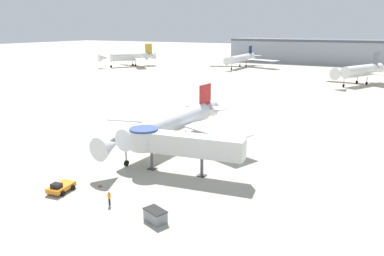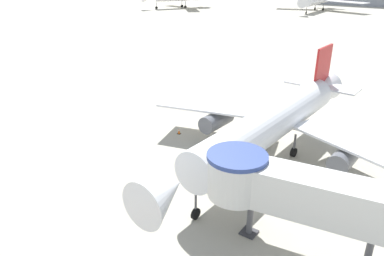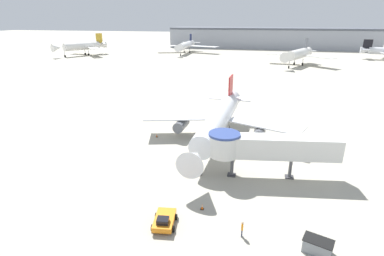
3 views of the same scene
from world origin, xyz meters
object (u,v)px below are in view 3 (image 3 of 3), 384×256
(traffic_cone_port_wing, at_px, (157,135))
(pushback_tug_orange, at_px, (164,220))
(traffic_cone_near_nose, at_px, (202,207))
(background_jet_gold_tail, at_px, (83,46))
(jet_bridge, at_px, (263,146))
(background_jet_gray_tail, at_px, (298,54))
(main_airplane, at_px, (219,120))
(service_container_gray, at_px, (318,246))
(ground_crew_marshaller, at_px, (242,228))
(background_jet_navy_tail, at_px, (186,45))

(traffic_cone_port_wing, bearing_deg, pushback_tug_orange, -69.15)
(traffic_cone_near_nose, relative_size, background_jet_gold_tail, 0.02)
(pushback_tug_orange, distance_m, background_jet_gold_tail, 156.58)
(jet_bridge, bearing_deg, traffic_cone_near_nose, -133.51)
(background_jet_gray_tail, bearing_deg, main_airplane, -78.47)
(service_container_gray, bearing_deg, traffic_cone_near_nose, 160.35)
(ground_crew_marshaller, xyz_separation_m, background_jet_navy_tail, (-42.97, 152.41, 3.53))
(jet_bridge, relative_size, traffic_cone_port_wing, 25.84)
(traffic_cone_port_wing, relative_size, ground_crew_marshaller, 0.38)
(background_jet_gold_tail, xyz_separation_m, background_jet_navy_tail, (53.12, 23.23, -0.50))
(main_airplane, distance_m, ground_crew_marshaller, 23.68)
(traffic_cone_near_nose, bearing_deg, background_jet_navy_tail, 104.46)
(traffic_cone_near_nose, bearing_deg, jet_bridge, 54.94)
(ground_crew_marshaller, bearing_deg, traffic_cone_port_wing, 34.89)
(ground_crew_marshaller, bearing_deg, service_container_gray, -95.96)
(service_container_gray, bearing_deg, background_jet_navy_tail, 108.01)
(background_jet_gray_tail, bearing_deg, background_jet_gold_tail, -162.12)
(pushback_tug_orange, distance_m, background_jet_navy_tail, 156.52)
(jet_bridge, bearing_deg, background_jet_navy_tail, 99.25)
(background_jet_gray_tail, bearing_deg, pushback_tug_orange, -77.02)
(service_container_gray, xyz_separation_m, ground_crew_marshaller, (-6.78, 0.57, 0.31))
(background_jet_gray_tail, bearing_deg, ground_crew_marshaller, -73.28)
(background_jet_navy_tail, distance_m, background_jet_gray_tail, 69.67)
(jet_bridge, relative_size, background_jet_gold_tail, 0.58)
(background_jet_navy_tail, bearing_deg, background_jet_gold_tail, -157.06)
(jet_bridge, distance_m, pushback_tug_orange, 16.15)
(jet_bridge, xyz_separation_m, traffic_cone_port_wing, (-18.16, 10.20, -4.06))
(service_container_gray, distance_m, background_jet_gray_tail, 116.75)
(main_airplane, distance_m, jet_bridge, 12.68)
(jet_bridge, xyz_separation_m, traffic_cone_near_nose, (-6.28, -8.95, -4.06))
(pushback_tug_orange, relative_size, background_jet_gray_tail, 0.13)
(pushback_tug_orange, height_order, traffic_cone_near_nose, pushback_tug_orange)
(service_container_gray, height_order, background_jet_navy_tail, background_jet_navy_tail)
(traffic_cone_near_nose, xyz_separation_m, background_jet_gold_tail, (-91.52, 125.70, 4.71))
(main_airplane, xyz_separation_m, traffic_cone_port_wing, (-10.93, -0.21, -3.62))
(traffic_cone_near_nose, bearing_deg, main_airplane, 92.81)
(pushback_tug_orange, bearing_deg, service_container_gray, -9.10)
(main_airplane, xyz_separation_m, background_jet_gray_tail, (21.77, 92.88, 1.03))
(service_container_gray, relative_size, background_jet_navy_tail, 0.08)
(traffic_cone_port_wing, height_order, background_jet_gold_tail, background_jet_gold_tail)
(pushback_tug_orange, xyz_separation_m, traffic_cone_port_wing, (-8.64, 22.69, -0.32))
(jet_bridge, distance_m, background_jet_gray_tail, 104.30)
(traffic_cone_port_wing, bearing_deg, background_jet_gold_tail, 126.77)
(main_airplane, relative_size, pushback_tug_orange, 8.63)
(jet_bridge, distance_m, background_jet_gold_tail, 152.30)
(background_jet_gold_tail, height_order, background_jet_gray_tail, background_jet_gold_tail)
(main_airplane, bearing_deg, background_jet_gold_tail, 133.68)
(main_airplane, distance_m, traffic_cone_port_wing, 11.52)
(ground_crew_marshaller, distance_m, background_jet_gray_tail, 116.91)
(jet_bridge, xyz_separation_m, ground_crew_marshaller, (-1.71, -12.43, -3.38))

